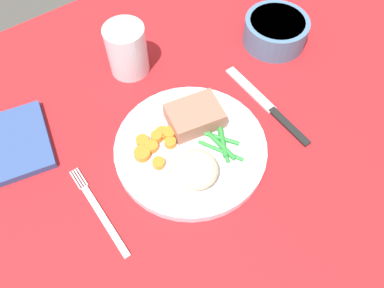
# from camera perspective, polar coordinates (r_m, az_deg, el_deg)

# --- Properties ---
(dining_table) EXTENTS (1.20, 0.90, 0.02)m
(dining_table) POSITION_cam_1_polar(r_m,az_deg,el_deg) (0.61, -2.08, -2.67)
(dining_table) COLOR red
(dining_table) RESTS_ON ground
(dinner_plate) EXTENTS (0.24, 0.24, 0.02)m
(dinner_plate) POSITION_cam_1_polar(r_m,az_deg,el_deg) (0.60, -0.00, -0.90)
(dinner_plate) COLOR white
(dinner_plate) RESTS_ON dining_table
(meat_portion) EXTENTS (0.10, 0.08, 0.03)m
(meat_portion) POSITION_cam_1_polar(r_m,az_deg,el_deg) (0.61, 0.40, 4.27)
(meat_portion) COLOR #A86B56
(meat_portion) RESTS_ON dinner_plate
(mashed_potatoes) EXTENTS (0.07, 0.07, 0.04)m
(mashed_potatoes) POSITION_cam_1_polar(r_m,az_deg,el_deg) (0.55, 0.81, -3.69)
(mashed_potatoes) COLOR beige
(mashed_potatoes) RESTS_ON dinner_plate
(carrot_slices) EXTENTS (0.08, 0.06, 0.01)m
(carrot_slices) POSITION_cam_1_polar(r_m,az_deg,el_deg) (0.60, -5.54, 0.02)
(carrot_slices) COLOR orange
(carrot_slices) RESTS_ON dinner_plate
(green_beans) EXTENTS (0.06, 0.10, 0.01)m
(green_beans) POSITION_cam_1_polar(r_m,az_deg,el_deg) (0.60, 4.21, 0.32)
(green_beans) COLOR #2D8C38
(green_beans) RESTS_ON dinner_plate
(fork) EXTENTS (0.01, 0.17, 0.00)m
(fork) POSITION_cam_1_polar(r_m,az_deg,el_deg) (0.58, -13.83, -9.83)
(fork) COLOR silver
(fork) RESTS_ON dining_table
(knife) EXTENTS (0.02, 0.21, 0.01)m
(knife) POSITION_cam_1_polar(r_m,az_deg,el_deg) (0.67, 11.42, 5.58)
(knife) COLOR black
(knife) RESTS_ON dining_table
(water_glass) EXTENTS (0.07, 0.07, 0.09)m
(water_glass) POSITION_cam_1_polar(r_m,az_deg,el_deg) (0.70, -9.70, 13.42)
(water_glass) COLOR silver
(water_glass) RESTS_ON dining_table
(salad_bowl) EXTENTS (0.12, 0.12, 0.05)m
(salad_bowl) POSITION_cam_1_polar(r_m,az_deg,el_deg) (0.77, 12.51, 16.46)
(salad_bowl) COLOR #4C7299
(salad_bowl) RESTS_ON dining_table
(napkin) EXTENTS (0.15, 0.16, 0.01)m
(napkin) POSITION_cam_1_polar(r_m,az_deg,el_deg) (0.68, -25.77, -0.09)
(napkin) COLOR #334C8C
(napkin) RESTS_ON dining_table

